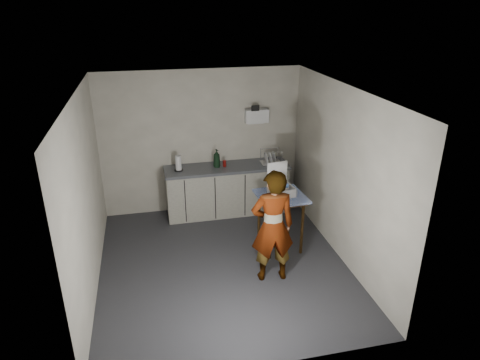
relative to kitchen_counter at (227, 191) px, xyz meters
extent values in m
plane|color=#2C2C31|center=(-0.40, -1.70, -0.43)|extent=(4.00, 4.00, 0.00)
cube|color=#BAB4A2|center=(-0.40, 0.29, 0.87)|extent=(3.60, 0.02, 2.60)
cube|color=#BAB4A2|center=(1.39, -1.70, 0.87)|extent=(0.02, 4.00, 2.60)
cube|color=#BAB4A2|center=(-2.19, -1.70, 0.87)|extent=(0.02, 4.00, 2.60)
cube|color=silver|center=(-0.40, -1.70, 2.17)|extent=(3.60, 4.00, 0.01)
cube|color=black|center=(0.00, 0.00, -0.39)|extent=(2.20, 0.52, 0.08)
cube|color=beige|center=(0.00, 0.00, 0.00)|extent=(2.20, 0.58, 0.86)
cube|color=#474B51|center=(0.00, 0.00, 0.46)|extent=(2.24, 0.62, 0.05)
cube|color=black|center=(-0.80, -0.29, 0.00)|extent=(0.02, 0.01, 0.80)
cube|color=black|center=(-0.27, -0.29, 0.00)|extent=(0.02, 0.01, 0.80)
cube|color=black|center=(0.27, -0.29, 0.00)|extent=(0.01, 0.01, 0.80)
cube|color=black|center=(0.80, -0.29, 0.00)|extent=(0.02, 0.01, 0.80)
cube|color=white|center=(0.60, 0.22, 1.32)|extent=(0.42, 0.16, 0.24)
cube|color=white|center=(0.60, 0.27, 1.18)|extent=(0.30, 0.06, 0.04)
cube|color=black|center=(0.55, 0.13, 1.48)|extent=(0.14, 0.02, 0.10)
cylinder|color=#33210B|center=(0.33, -1.68, -0.01)|extent=(0.05, 0.05, 0.84)
cylinder|color=#33210B|center=(0.85, -1.65, -0.01)|extent=(0.05, 0.05, 0.84)
cylinder|color=#33210B|center=(0.29, -1.16, -0.01)|extent=(0.05, 0.05, 0.84)
cylinder|color=#33210B|center=(0.81, -1.13, -0.01)|extent=(0.05, 0.05, 0.84)
cube|color=#33210B|center=(0.57, -1.41, 0.44)|extent=(0.67, 0.67, 0.04)
cube|color=#193C98|center=(0.57, -1.41, 0.47)|extent=(0.75, 0.75, 0.03)
imported|color=#B2A593|center=(0.21, -2.16, 0.40)|extent=(0.63, 0.43, 1.65)
imported|color=black|center=(-0.18, 0.01, 0.65)|extent=(0.16, 0.16, 0.33)
cylinder|color=#B51612|center=(-0.04, 0.00, 0.54)|extent=(0.06, 0.06, 0.11)
cylinder|color=black|center=(-0.16, -0.01, 0.59)|extent=(0.06, 0.06, 0.21)
cylinder|color=black|center=(-0.86, -0.01, 0.49)|extent=(0.15, 0.15, 0.01)
cylinder|color=white|center=(-0.86, -0.01, 0.63)|extent=(0.10, 0.10, 0.26)
cube|color=silver|center=(0.82, -0.03, 0.49)|extent=(0.37, 0.28, 0.02)
cylinder|color=silver|center=(0.65, -0.15, 0.62)|extent=(0.01, 0.01, 0.24)
cylinder|color=silver|center=(0.98, -0.15, 0.62)|extent=(0.01, 0.01, 0.24)
cylinder|color=silver|center=(0.65, 0.09, 0.62)|extent=(0.01, 0.01, 0.24)
cylinder|color=silver|center=(0.98, 0.09, 0.62)|extent=(0.01, 0.01, 0.24)
cylinder|color=white|center=(0.73, -0.03, 0.60)|extent=(0.05, 0.20, 0.20)
cylinder|color=white|center=(0.80, -0.03, 0.60)|extent=(0.05, 0.20, 0.20)
cylinder|color=white|center=(0.87, -0.03, 0.60)|extent=(0.05, 0.20, 0.20)
cube|color=white|center=(0.58, -1.39, 0.50)|extent=(0.38, 0.38, 0.01)
cube|color=white|center=(0.61, -1.55, 0.56)|extent=(0.33, 0.06, 0.12)
cube|color=white|center=(0.56, -1.22, 0.56)|extent=(0.33, 0.06, 0.12)
cube|color=white|center=(0.42, -1.41, 0.56)|extent=(0.06, 0.33, 0.12)
cube|color=white|center=(0.74, -1.36, 0.56)|extent=(0.06, 0.33, 0.12)
cube|color=white|center=(0.56, -1.21, 0.79)|extent=(0.34, 0.06, 0.34)
cylinder|color=white|center=(0.58, -1.39, 0.56)|extent=(0.22, 0.22, 0.12)
sphere|color=#DF527D|center=(0.53, -1.43, 0.65)|extent=(0.08, 0.08, 0.08)
sphere|color=#5287E0|center=(0.64, -1.42, 0.65)|extent=(0.08, 0.08, 0.08)
sphere|color=#5ADB63|center=(0.57, -1.33, 0.65)|extent=(0.08, 0.08, 0.08)
sphere|color=#DF527D|center=(0.53, -1.34, 0.65)|extent=(0.08, 0.08, 0.08)
camera|label=1|loc=(-1.35, -7.04, 3.26)|focal=32.00mm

